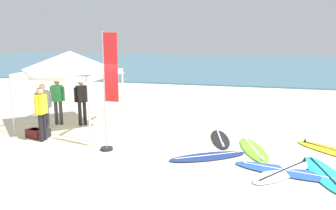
{
  "coord_description": "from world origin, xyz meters",
  "views": [
    {
      "loc": [
        3.15,
        -9.5,
        3.27
      ],
      "look_at": [
        0.35,
        1.22,
        1.0
      ],
      "focal_mm": 36.33,
      "sensor_mm": 36.0,
      "label": 1
    }
  ],
  "objects_px": {
    "surfboard_cyan": "(325,174)",
    "person_grey": "(44,105)",
    "gear_bag_near_tent": "(40,133)",
    "surfboard_white": "(284,171)",
    "surfboard_lime": "(254,150)",
    "canopy_tent": "(70,61)",
    "person_yellow": "(41,110)",
    "person_black": "(82,99)",
    "surfboard_black": "(220,139)",
    "gear_bag_by_pole": "(35,134)",
    "surfboard_blue": "(286,171)",
    "surfboard_navy": "(208,156)",
    "person_green": "(58,98)",
    "banner_flag": "(108,97)"
  },
  "relations": [
    {
      "from": "gear_bag_near_tent",
      "to": "surfboard_navy",
      "type": "bearing_deg",
      "value": -5.17
    },
    {
      "from": "surfboard_white",
      "to": "banner_flag",
      "type": "relative_size",
      "value": 0.66
    },
    {
      "from": "surfboard_navy",
      "to": "person_yellow",
      "type": "bearing_deg",
      "value": 177.87
    },
    {
      "from": "canopy_tent",
      "to": "person_grey",
      "type": "distance_m",
      "value": 1.77
    },
    {
      "from": "surfboard_lime",
      "to": "person_black",
      "type": "bearing_deg",
      "value": 167.53
    },
    {
      "from": "person_black",
      "to": "gear_bag_by_pole",
      "type": "relative_size",
      "value": 2.85
    },
    {
      "from": "surfboard_cyan",
      "to": "person_green",
      "type": "height_order",
      "value": "person_green"
    },
    {
      "from": "person_grey",
      "to": "surfboard_white",
      "type": "bearing_deg",
      "value": -10.99
    },
    {
      "from": "gear_bag_near_tent",
      "to": "gear_bag_by_pole",
      "type": "xyz_separation_m",
      "value": [
        -0.12,
        -0.11,
        0.0
      ]
    },
    {
      "from": "person_green",
      "to": "gear_bag_near_tent",
      "type": "distance_m",
      "value": 1.88
    },
    {
      "from": "canopy_tent",
      "to": "person_yellow",
      "type": "relative_size",
      "value": 1.68
    },
    {
      "from": "surfboard_cyan",
      "to": "person_grey",
      "type": "distance_m",
      "value": 8.71
    },
    {
      "from": "surfboard_blue",
      "to": "banner_flag",
      "type": "xyz_separation_m",
      "value": [
        -4.81,
        0.44,
        1.54
      ]
    },
    {
      "from": "canopy_tent",
      "to": "person_black",
      "type": "bearing_deg",
      "value": 67.62
    },
    {
      "from": "surfboard_lime",
      "to": "surfboard_cyan",
      "type": "relative_size",
      "value": 0.94
    },
    {
      "from": "person_green",
      "to": "gear_bag_by_pole",
      "type": "bearing_deg",
      "value": -82.92
    },
    {
      "from": "surfboard_navy",
      "to": "person_grey",
      "type": "distance_m",
      "value": 5.83
    },
    {
      "from": "surfboard_blue",
      "to": "banner_flag",
      "type": "distance_m",
      "value": 5.07
    },
    {
      "from": "person_grey",
      "to": "person_yellow",
      "type": "bearing_deg",
      "value": -59.99
    },
    {
      "from": "surfboard_black",
      "to": "gear_bag_by_pole",
      "type": "distance_m",
      "value": 5.99
    },
    {
      "from": "surfboard_lime",
      "to": "person_grey",
      "type": "xyz_separation_m",
      "value": [
        -6.87,
        0.03,
        0.95
      ]
    },
    {
      "from": "surfboard_cyan",
      "to": "surfboard_white",
      "type": "bearing_deg",
      "value": -176.72
    },
    {
      "from": "person_grey",
      "to": "gear_bag_by_pole",
      "type": "distance_m",
      "value": 1.0
    },
    {
      "from": "person_grey",
      "to": "surfboard_navy",
      "type": "bearing_deg",
      "value": -9.28
    },
    {
      "from": "surfboard_cyan",
      "to": "banner_flag",
      "type": "xyz_separation_m",
      "value": [
        -5.7,
        0.38,
        1.54
      ]
    },
    {
      "from": "gear_bag_near_tent",
      "to": "surfboard_white",
      "type": "bearing_deg",
      "value": -8.0
    },
    {
      "from": "surfboard_black",
      "to": "person_black",
      "type": "distance_m",
      "value": 5.27
    },
    {
      "from": "surfboard_white",
      "to": "surfboard_black",
      "type": "bearing_deg",
      "value": 128.5
    },
    {
      "from": "person_yellow",
      "to": "canopy_tent",
      "type": "bearing_deg",
      "value": 86.76
    },
    {
      "from": "person_grey",
      "to": "person_yellow",
      "type": "xyz_separation_m",
      "value": [
        0.42,
        -0.73,
        0.0
      ]
    },
    {
      "from": "surfboard_cyan",
      "to": "person_grey",
      "type": "xyz_separation_m",
      "value": [
        -8.54,
        1.42,
        0.95
      ]
    },
    {
      "from": "surfboard_white",
      "to": "person_yellow",
      "type": "xyz_separation_m",
      "value": [
        -7.19,
        0.75,
        0.95
      ]
    },
    {
      "from": "banner_flag",
      "to": "gear_bag_near_tent",
      "type": "bearing_deg",
      "value": 167.23
    },
    {
      "from": "banner_flag",
      "to": "gear_bag_near_tent",
      "type": "height_order",
      "value": "banner_flag"
    },
    {
      "from": "surfboard_cyan",
      "to": "person_black",
      "type": "relative_size",
      "value": 1.43
    },
    {
      "from": "surfboard_lime",
      "to": "person_green",
      "type": "height_order",
      "value": "person_green"
    },
    {
      "from": "surfboard_black",
      "to": "gear_bag_by_pole",
      "type": "bearing_deg",
      "value": -167.54
    },
    {
      "from": "person_yellow",
      "to": "gear_bag_by_pole",
      "type": "bearing_deg",
      "value": 155.4
    },
    {
      "from": "person_grey",
      "to": "banner_flag",
      "type": "bearing_deg",
      "value": -20.16
    },
    {
      "from": "person_yellow",
      "to": "surfboard_white",
      "type": "bearing_deg",
      "value": -5.93
    },
    {
      "from": "person_yellow",
      "to": "banner_flag",
      "type": "xyz_separation_m",
      "value": [
        2.42,
        -0.31,
        0.59
      ]
    },
    {
      "from": "canopy_tent",
      "to": "person_grey",
      "type": "height_order",
      "value": "canopy_tent"
    },
    {
      "from": "surfboard_white",
      "to": "person_green",
      "type": "xyz_separation_m",
      "value": [
        -7.85,
        2.7,
        0.95
      ]
    },
    {
      "from": "surfboard_lime",
      "to": "person_green",
      "type": "distance_m",
      "value": 7.28
    },
    {
      "from": "surfboard_white",
      "to": "gear_bag_near_tent",
      "type": "distance_m",
      "value": 7.59
    },
    {
      "from": "surfboard_cyan",
      "to": "surfboard_blue",
      "type": "relative_size",
      "value": 0.93
    },
    {
      "from": "surfboard_black",
      "to": "person_green",
      "type": "distance_m",
      "value": 6.16
    },
    {
      "from": "surfboard_lime",
      "to": "person_grey",
      "type": "distance_m",
      "value": 6.94
    },
    {
      "from": "person_black",
      "to": "gear_bag_by_pole",
      "type": "height_order",
      "value": "person_black"
    },
    {
      "from": "surfboard_blue",
      "to": "gear_bag_near_tent",
      "type": "distance_m",
      "value": 7.63
    }
  ]
}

